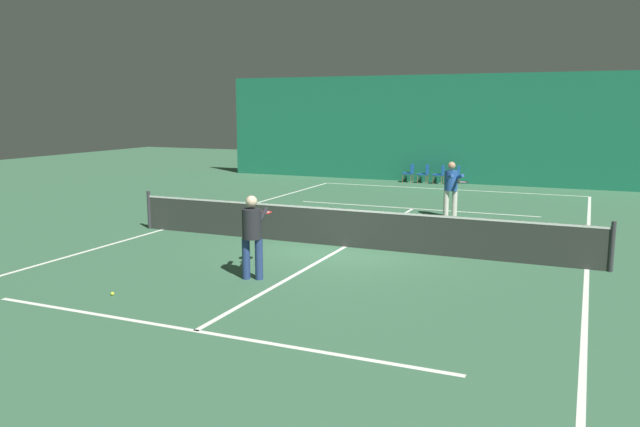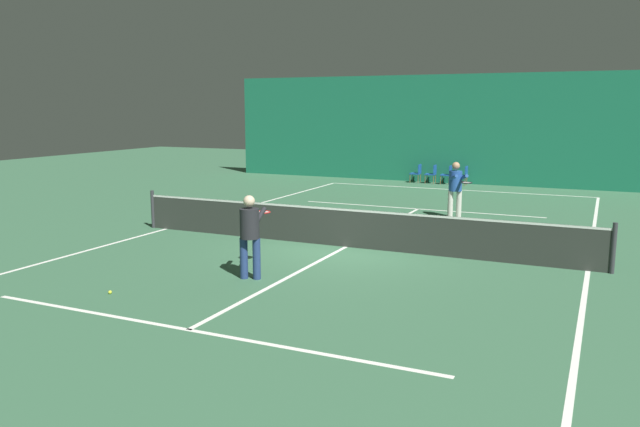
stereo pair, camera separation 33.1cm
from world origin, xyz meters
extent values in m
plane|color=#386647|center=(0.00, 0.00, 0.00)|extent=(60.00, 60.00, 0.00)
cube|color=#196B4C|center=(0.00, 14.18, 2.42)|extent=(23.00, 0.12, 4.85)
cube|color=white|center=(0.00, 11.90, 0.00)|extent=(11.00, 0.10, 0.00)
cube|color=white|center=(0.00, 6.40, 0.00)|extent=(8.25, 0.10, 0.00)
cube|color=white|center=(0.00, -6.40, 0.00)|extent=(8.25, 0.10, 0.00)
cube|color=white|center=(-5.50, 0.00, 0.00)|extent=(0.10, 23.80, 0.00)
cube|color=white|center=(5.50, 0.00, 0.00)|extent=(0.10, 23.80, 0.00)
cube|color=white|center=(0.00, 0.00, 0.00)|extent=(0.10, 12.80, 0.00)
cube|color=#2D332D|center=(0.00, 0.00, 0.47)|extent=(11.90, 0.02, 0.95)
cube|color=white|center=(0.00, 0.00, 0.92)|extent=(11.90, 0.02, 0.05)
cylinder|color=#333338|center=(-5.95, 0.00, 0.53)|extent=(0.10, 0.10, 1.07)
cylinder|color=#333338|center=(5.95, 0.00, 0.53)|extent=(0.10, 0.10, 1.07)
cylinder|color=navy|center=(-0.77, -3.51, 0.41)|extent=(0.19, 0.19, 0.83)
cylinder|color=navy|center=(-0.51, -3.44, 0.41)|extent=(0.19, 0.19, 0.83)
cylinder|color=#232328|center=(-0.64, -3.48, 1.13)|extent=(0.47, 0.47, 0.60)
sphere|color=beige|center=(-0.64, -3.48, 1.58)|extent=(0.23, 0.23, 0.23)
cylinder|color=#232328|center=(-0.86, -3.25, 1.26)|extent=(0.24, 0.58, 0.24)
cylinder|color=#232328|center=(-0.56, -3.17, 1.26)|extent=(0.24, 0.58, 0.24)
cylinder|color=black|center=(-0.82, -2.80, 1.19)|extent=(0.10, 0.30, 0.03)
torus|color=red|center=(-0.89, -2.51, 1.19)|extent=(0.40, 0.40, 0.03)
cylinder|color=silver|center=(-0.89, -2.51, 1.19)|extent=(0.34, 0.34, 0.00)
cylinder|color=beige|center=(1.63, 5.22, 0.43)|extent=(0.22, 0.22, 0.85)
cylinder|color=beige|center=(1.39, 5.08, 0.43)|extent=(0.22, 0.22, 0.85)
cylinder|color=#234C99|center=(1.51, 5.15, 1.16)|extent=(0.55, 0.55, 0.62)
sphere|color=tan|center=(1.51, 5.15, 1.63)|extent=(0.24, 0.24, 0.24)
cylinder|color=#234C99|center=(1.79, 4.99, 1.30)|extent=(0.39, 0.56, 0.25)
cylinder|color=#234C99|center=(1.52, 4.83, 1.30)|extent=(0.39, 0.56, 0.25)
cylinder|color=black|center=(1.88, 4.53, 1.23)|extent=(0.18, 0.28, 0.03)
torus|color=black|center=(2.03, 4.27, 1.23)|extent=(0.45, 0.45, 0.03)
cylinder|color=silver|center=(2.03, 4.27, 1.23)|extent=(0.38, 0.38, 0.00)
cylinder|color=brown|center=(-2.39, 13.82, 0.20)|extent=(0.03, 0.03, 0.39)
cylinder|color=brown|center=(-2.39, 13.44, 0.20)|extent=(0.03, 0.03, 0.39)
cylinder|color=brown|center=(-2.01, 13.82, 0.20)|extent=(0.03, 0.03, 0.39)
cylinder|color=brown|center=(-2.01, 13.44, 0.20)|extent=(0.03, 0.03, 0.39)
cube|color=#19479E|center=(-2.20, 13.63, 0.41)|extent=(0.44, 0.44, 0.05)
cube|color=#19479E|center=(-2.00, 13.63, 0.64)|extent=(0.04, 0.44, 0.40)
cylinder|color=brown|center=(-1.69, 13.82, 0.20)|extent=(0.03, 0.03, 0.39)
cylinder|color=brown|center=(-1.69, 13.44, 0.20)|extent=(0.03, 0.03, 0.39)
cylinder|color=brown|center=(-1.31, 13.82, 0.20)|extent=(0.03, 0.03, 0.39)
cylinder|color=brown|center=(-1.31, 13.44, 0.20)|extent=(0.03, 0.03, 0.39)
cube|color=#19479E|center=(-1.50, 13.63, 0.41)|extent=(0.44, 0.44, 0.05)
cube|color=#19479E|center=(-1.30, 13.63, 0.64)|extent=(0.04, 0.44, 0.40)
cylinder|color=brown|center=(-0.98, 13.82, 0.20)|extent=(0.03, 0.03, 0.39)
cylinder|color=brown|center=(-0.98, 13.44, 0.20)|extent=(0.03, 0.03, 0.39)
cylinder|color=brown|center=(-0.60, 13.82, 0.20)|extent=(0.03, 0.03, 0.39)
cylinder|color=brown|center=(-0.60, 13.44, 0.20)|extent=(0.03, 0.03, 0.39)
cube|color=#19479E|center=(-0.79, 13.63, 0.41)|extent=(0.44, 0.44, 0.05)
cube|color=#19479E|center=(-0.59, 13.63, 0.64)|extent=(0.04, 0.44, 0.40)
cylinder|color=brown|center=(-0.28, 13.82, 0.20)|extent=(0.03, 0.03, 0.39)
cylinder|color=brown|center=(-0.28, 13.44, 0.20)|extent=(0.03, 0.03, 0.39)
cylinder|color=brown|center=(0.10, 13.82, 0.20)|extent=(0.03, 0.03, 0.39)
cylinder|color=brown|center=(0.10, 13.44, 0.20)|extent=(0.03, 0.03, 0.39)
cube|color=#19479E|center=(-0.09, 13.63, 0.41)|extent=(0.44, 0.44, 0.05)
cube|color=#19479E|center=(0.11, 13.63, 0.64)|extent=(0.04, 0.44, 0.40)
sphere|color=#D1DB33|center=(-2.45, -5.46, 0.03)|extent=(0.07, 0.07, 0.07)
camera|label=1|loc=(5.40, -14.03, 3.40)|focal=35.00mm
camera|label=2|loc=(5.70, -13.89, 3.40)|focal=35.00mm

